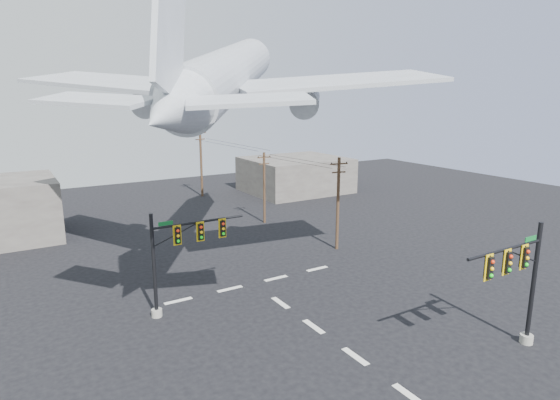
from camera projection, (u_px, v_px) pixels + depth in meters
ground at (355, 356)px, 25.90m from camera, size 120.00×120.00×0.00m
lane_markings at (302, 318)px, 30.35m from camera, size 14.00×21.20×0.01m
signal_mast_near at (520, 283)px, 25.60m from camera, size 6.43×0.81×7.32m
signal_mast_far at (178, 256)px, 30.48m from camera, size 6.69×0.76×6.95m
utility_pole_a at (338, 202)px, 43.01m from camera, size 1.72×0.42×8.65m
utility_pole_b at (264, 186)px, 52.10m from camera, size 1.62×0.27×7.99m
utility_pole_c at (201, 161)px, 65.78m from camera, size 1.93×0.66×9.64m
power_lines at (253, 150)px, 53.55m from camera, size 3.61×28.60×0.48m
airliner at (228, 75)px, 33.63m from camera, size 26.60×29.10×8.72m
building_right at (295, 175)px, 69.84m from camera, size 14.00×12.00×5.00m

